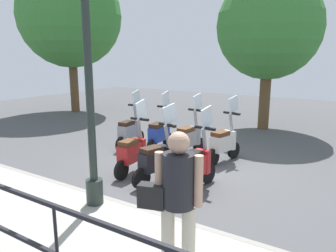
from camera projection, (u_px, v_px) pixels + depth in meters
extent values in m
plane|color=#4C4C4F|center=(182.00, 171.00, 7.10)|extent=(28.00, 28.00, 0.00)
cube|color=#A39E93|center=(65.00, 234.00, 4.44)|extent=(2.20, 20.00, 0.15)
cube|color=gray|center=(116.00, 205.00, 5.31)|extent=(0.10, 20.00, 0.15)
cylinder|color=#232D28|center=(95.00, 191.00, 5.16)|extent=(0.26, 0.26, 0.40)
cylinder|color=#232D28|center=(88.00, 64.00, 4.74)|extent=(0.12, 0.12, 4.35)
cylinder|color=beige|center=(188.00, 245.00, 3.35)|extent=(0.14, 0.14, 0.82)
cylinder|color=beige|center=(168.00, 241.00, 3.41)|extent=(0.14, 0.14, 0.82)
cylinder|color=#232328|center=(179.00, 180.00, 3.23)|extent=(0.40, 0.40, 0.55)
sphere|color=tan|center=(179.00, 143.00, 3.15)|extent=(0.22, 0.22, 0.22)
cylinder|color=tan|center=(198.00, 181.00, 3.17)|extent=(0.09, 0.09, 0.52)
cylinder|color=tan|center=(159.00, 177.00, 3.28)|extent=(0.09, 0.09, 0.52)
cube|color=black|center=(152.00, 196.00, 3.29)|extent=(0.21, 0.31, 0.24)
cylinder|color=brown|center=(74.00, 84.00, 14.28)|extent=(0.36, 0.36, 2.46)
sphere|color=#387A33|center=(70.00, 16.00, 13.68)|extent=(4.30, 4.30, 4.30)
cylinder|color=brown|center=(265.00, 98.00, 10.99)|extent=(0.36, 0.36, 2.08)
sphere|color=#387A33|center=(269.00, 27.00, 10.50)|extent=(3.37, 3.37, 3.37)
cylinder|color=black|center=(208.00, 173.00, 6.39)|extent=(0.41, 0.13, 0.40)
cylinder|color=black|center=(182.00, 186.00, 5.77)|extent=(0.41, 0.13, 0.40)
cube|color=#B21E1E|center=(193.00, 166.00, 5.96)|extent=(0.63, 0.36, 0.36)
cube|color=#B21E1E|center=(202.00, 161.00, 6.17)|extent=(0.16, 0.31, 0.44)
cube|color=black|center=(191.00, 155.00, 5.86)|extent=(0.43, 0.31, 0.10)
cylinder|color=gray|center=(205.00, 142.00, 6.14)|extent=(0.19, 0.09, 0.55)
cube|color=black|center=(205.00, 128.00, 6.08)|extent=(0.12, 0.44, 0.05)
cube|color=silver|center=(207.00, 117.00, 6.08)|extent=(0.39, 0.08, 0.42)
cylinder|color=black|center=(173.00, 168.00, 6.66)|extent=(0.41, 0.17, 0.40)
cylinder|color=black|center=(141.00, 179.00, 6.10)|extent=(0.41, 0.17, 0.40)
cube|color=black|center=(154.00, 161.00, 6.26)|extent=(0.65, 0.42, 0.36)
cube|color=black|center=(165.00, 156.00, 6.45)|extent=(0.19, 0.32, 0.44)
cube|color=black|center=(151.00, 150.00, 6.16)|extent=(0.45, 0.35, 0.10)
cylinder|color=gray|center=(168.00, 139.00, 6.42)|extent=(0.19, 0.11, 0.55)
cube|color=black|center=(168.00, 125.00, 6.36)|extent=(0.16, 0.44, 0.05)
cube|color=silver|center=(170.00, 114.00, 6.36)|extent=(0.38, 0.12, 0.42)
cylinder|color=black|center=(144.00, 159.00, 7.26)|extent=(0.40, 0.10, 0.40)
cylinder|color=black|center=(121.00, 170.00, 6.55)|extent=(0.40, 0.10, 0.40)
cube|color=#B21E1E|center=(131.00, 153.00, 6.77)|extent=(0.62, 0.31, 0.36)
cube|color=#B21E1E|center=(139.00, 148.00, 7.02)|extent=(0.14, 0.31, 0.44)
cube|color=#4C2D19|center=(128.00, 143.00, 6.66)|extent=(0.41, 0.28, 0.10)
cylinder|color=gray|center=(140.00, 132.00, 6.99)|extent=(0.19, 0.08, 0.55)
cube|color=black|center=(140.00, 119.00, 6.93)|extent=(0.09, 0.44, 0.05)
cube|color=silver|center=(141.00, 109.00, 6.94)|extent=(0.39, 0.05, 0.42)
cylinder|color=black|center=(234.00, 150.00, 7.93)|extent=(0.41, 0.17, 0.40)
cylinder|color=black|center=(213.00, 158.00, 7.35)|extent=(0.41, 0.17, 0.40)
cube|color=beige|center=(222.00, 143.00, 7.52)|extent=(0.65, 0.40, 0.36)
cube|color=beige|center=(229.00, 140.00, 7.72)|extent=(0.18, 0.32, 0.44)
cube|color=#4C2D19|center=(220.00, 134.00, 7.43)|extent=(0.45, 0.34, 0.10)
cylinder|color=gray|center=(231.00, 125.00, 7.68)|extent=(0.19, 0.11, 0.55)
cube|color=black|center=(232.00, 113.00, 7.63)|extent=(0.16, 0.44, 0.05)
cube|color=silver|center=(234.00, 104.00, 7.62)|extent=(0.38, 0.11, 0.42)
cylinder|color=black|center=(199.00, 145.00, 8.37)|extent=(0.41, 0.12, 0.40)
cylinder|color=black|center=(179.00, 153.00, 7.74)|extent=(0.41, 0.12, 0.40)
cube|color=gray|center=(188.00, 138.00, 7.93)|extent=(0.63, 0.34, 0.36)
cube|color=gray|center=(194.00, 135.00, 8.15)|extent=(0.15, 0.31, 0.44)
cube|color=#4C2D19|center=(186.00, 130.00, 7.83)|extent=(0.43, 0.30, 0.10)
cylinder|color=gray|center=(196.00, 121.00, 8.12)|extent=(0.19, 0.09, 0.55)
cube|color=black|center=(196.00, 110.00, 8.06)|extent=(0.11, 0.44, 0.05)
cube|color=silver|center=(198.00, 102.00, 8.07)|extent=(0.39, 0.07, 0.42)
cylinder|color=black|center=(168.00, 140.00, 8.91)|extent=(0.40, 0.11, 0.40)
cylinder|color=black|center=(152.00, 147.00, 8.20)|extent=(0.40, 0.11, 0.40)
cube|color=navy|center=(158.00, 134.00, 8.42)|extent=(0.62, 0.32, 0.36)
cube|color=navy|center=(164.00, 131.00, 8.67)|extent=(0.14, 0.31, 0.44)
cube|color=black|center=(157.00, 125.00, 8.31)|extent=(0.42, 0.29, 0.10)
cylinder|color=gray|center=(165.00, 117.00, 8.64)|extent=(0.19, 0.08, 0.55)
cube|color=black|center=(165.00, 107.00, 8.59)|extent=(0.09, 0.44, 0.05)
cube|color=silver|center=(166.00, 99.00, 8.60)|extent=(0.39, 0.06, 0.42)
cylinder|color=black|center=(139.00, 137.00, 9.16)|extent=(0.40, 0.11, 0.40)
cylinder|color=black|center=(121.00, 144.00, 8.45)|extent=(0.40, 0.11, 0.40)
cube|color=gray|center=(128.00, 131.00, 8.67)|extent=(0.62, 0.32, 0.36)
cube|color=gray|center=(135.00, 128.00, 8.92)|extent=(0.14, 0.31, 0.44)
cube|color=black|center=(127.00, 123.00, 8.56)|extent=(0.42, 0.29, 0.10)
cylinder|color=gray|center=(136.00, 115.00, 8.89)|extent=(0.19, 0.08, 0.55)
cube|color=black|center=(135.00, 105.00, 8.83)|extent=(0.09, 0.44, 0.05)
cube|color=silver|center=(136.00, 98.00, 8.84)|extent=(0.39, 0.06, 0.42)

